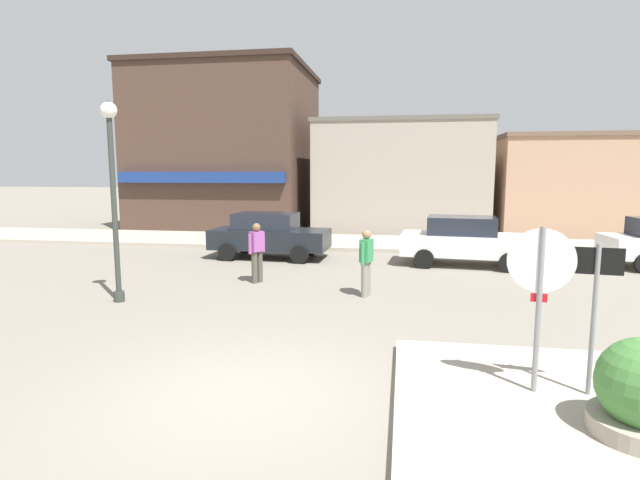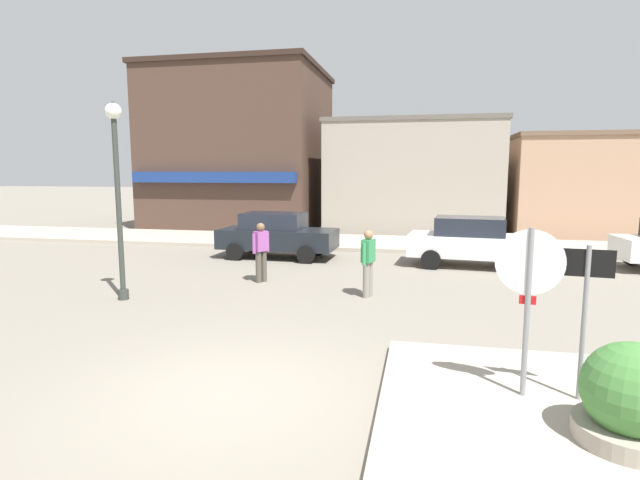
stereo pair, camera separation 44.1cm
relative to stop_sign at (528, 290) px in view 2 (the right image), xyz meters
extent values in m
plane|color=gray|center=(-3.83, -0.45, -1.52)|extent=(160.00, 160.00, 0.00)
cube|color=#A89E8C|center=(-3.83, 13.68, -1.44)|extent=(80.00, 4.00, 0.15)
cylinder|color=gray|center=(0.00, -0.01, -0.37)|extent=(0.07, 0.07, 2.30)
cylinder|color=red|center=(0.00, 0.01, 0.35)|extent=(0.76, 0.10, 0.76)
cylinder|color=white|center=(0.00, 0.00, 0.35)|extent=(0.82, 0.10, 0.82)
cube|color=red|center=(0.00, 0.01, -0.13)|extent=(0.20, 0.04, 0.11)
cylinder|color=gray|center=(0.66, 0.01, -0.47)|extent=(0.06, 0.06, 2.10)
cube|color=black|center=(0.66, 0.02, 0.36)|extent=(0.60, 0.08, 0.34)
cube|color=white|center=(0.66, 0.03, 0.36)|extent=(0.54, 0.07, 0.29)
cube|color=black|center=(0.66, 0.04, 0.36)|extent=(0.34, 0.05, 0.08)
cylinder|color=gray|center=(0.87, -0.96, -1.34)|extent=(1.10, 1.10, 0.35)
sphere|color=#427A38|center=(0.87, -0.96, -0.79)|extent=(1.00, 1.00, 1.00)
cylinder|color=#333833|center=(-8.14, 3.76, 0.58)|extent=(0.12, 0.12, 4.20)
cylinder|color=#333833|center=(-8.14, 3.76, -1.40)|extent=(0.24, 0.24, 0.24)
sphere|color=white|center=(-8.14, 3.76, 2.79)|extent=(0.36, 0.36, 0.36)
cone|color=#333833|center=(-8.14, 3.76, 2.94)|extent=(0.32, 0.32, 0.18)
cube|color=black|center=(-6.22, 9.99, -0.85)|extent=(4.06, 1.84, 0.66)
cube|color=#1E232D|center=(-6.37, 9.99, -0.24)|extent=(2.13, 1.47, 0.56)
cylinder|color=black|center=(-4.95, 10.79, -1.22)|extent=(0.61, 0.20, 0.60)
cylinder|color=black|center=(-5.01, 9.09, -1.22)|extent=(0.61, 0.20, 0.60)
cylinder|color=black|center=(-7.43, 10.88, -1.22)|extent=(0.61, 0.20, 0.60)
cylinder|color=black|center=(-7.49, 9.18, -1.22)|extent=(0.61, 0.20, 0.60)
cube|color=white|center=(0.27, 9.66, -0.85)|extent=(4.15, 2.08, 0.66)
cube|color=#1E232D|center=(0.12, 9.68, -0.24)|extent=(2.21, 1.59, 0.56)
cylinder|color=black|center=(1.58, 10.39, -1.22)|extent=(0.61, 0.24, 0.60)
cylinder|color=black|center=(1.42, 8.69, -1.22)|extent=(0.61, 0.24, 0.60)
cylinder|color=black|center=(-0.89, 10.63, -1.22)|extent=(0.61, 0.24, 0.60)
cylinder|color=black|center=(-1.05, 8.94, -1.22)|extent=(0.61, 0.24, 0.60)
cylinder|color=black|center=(5.26, 10.96, -1.22)|extent=(0.61, 0.21, 0.60)
cylinder|color=#4C473D|center=(-5.62, 6.12, -1.09)|extent=(0.16, 0.16, 0.85)
cylinder|color=#4C473D|center=(-5.52, 6.27, -1.09)|extent=(0.16, 0.16, 0.85)
cube|color=#994C99|center=(-5.57, 6.20, -0.40)|extent=(0.38, 0.42, 0.54)
sphere|color=brown|center=(-5.57, 6.20, -0.02)|extent=(0.22, 0.22, 0.22)
cylinder|color=#994C99|center=(-5.69, 6.01, -0.45)|extent=(0.12, 0.12, 0.52)
cylinder|color=#994C99|center=(-5.44, 6.39, -0.45)|extent=(0.12, 0.12, 0.52)
cylinder|color=gray|center=(-2.53, 5.26, -1.09)|extent=(0.16, 0.16, 0.85)
cylinder|color=gray|center=(-2.59, 5.09, -1.09)|extent=(0.16, 0.16, 0.85)
cube|color=#338C51|center=(-2.56, 5.17, -0.40)|extent=(0.33, 0.41, 0.54)
sphere|color=#9E7051|center=(-2.56, 5.17, -0.02)|extent=(0.22, 0.22, 0.22)
cylinder|color=#338C51|center=(-2.49, 5.39, -0.45)|extent=(0.11, 0.11, 0.52)
cylinder|color=#338C51|center=(-2.64, 4.96, -0.45)|extent=(0.11, 0.11, 0.52)
cube|color=#473328|center=(-11.05, 19.51, 2.52)|extent=(8.52, 7.65, 8.07)
cube|color=navy|center=(-11.05, 15.53, 1.18)|extent=(8.10, 0.40, 0.50)
cube|color=#2E211A|center=(-11.05, 19.51, 6.68)|extent=(8.78, 7.88, 0.24)
cube|color=#9E9384|center=(-1.90, 18.84, 1.10)|extent=(8.17, 5.11, 5.22)
cube|color=#5E584F|center=(-1.90, 18.84, 3.81)|extent=(8.34, 5.21, 0.20)
cube|color=tan|center=(5.89, 20.35, 0.72)|extent=(6.38, 7.76, 4.47)
cube|color=brown|center=(5.89, 20.35, 3.05)|extent=(6.50, 7.92, 0.20)
camera|label=1|loc=(-1.73, -6.53, 1.47)|focal=28.00mm
camera|label=2|loc=(-1.30, -6.45, 1.47)|focal=28.00mm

